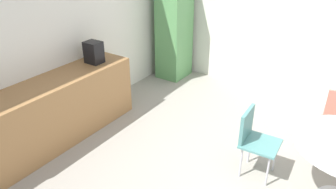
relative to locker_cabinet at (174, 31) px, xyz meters
The scene contains 7 objects.
wall_back 2.62m from the locker_cabinet, 169.99° to the left, with size 6.00×0.10×2.60m, color white.
wall_side_right 2.62m from the locker_cabinet, 79.99° to the right, with size 0.10×6.00×2.60m, color white.
counter_block 2.82m from the locker_cabinet, behind, with size 2.41×0.60×0.90m, color #9E7042.
locker_cabinet is the anchor object (origin of this frame).
chair_teal 3.10m from the locker_cabinet, 129.47° to the right, with size 0.44×0.44×0.83m.
mug_white 1.91m from the locker_cabinet, behind, with size 0.13×0.08×0.09m.
coffee_maker 2.01m from the locker_cabinet, behind, with size 0.20×0.24×0.32m, color black.
Camera 1 is at (-2.55, -0.75, 2.65)m, focal length 34.50 mm.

